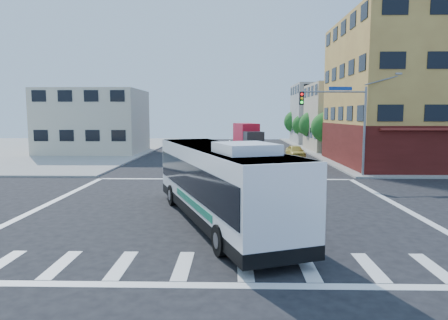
{
  "coord_description": "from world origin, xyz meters",
  "views": [
    {
      "loc": [
        0.6,
        -20.39,
        4.84
      ],
      "look_at": [
        0.04,
        4.67,
        2.01
      ],
      "focal_mm": 32.0,
      "sensor_mm": 36.0,
      "label": 1
    }
  ],
  "objects": [
    {
      "name": "box_truck",
      "position": [
        2.69,
        35.57,
        1.78
      ],
      "size": [
        4.16,
        8.47,
        3.67
      ],
      "rotation": [
        0.0,
        0.0,
        0.23
      ],
      "color": "#26262B",
      "rests_on": "ground"
    },
    {
      "name": "signal_mast_ne",
      "position": [
        9.08,
        10.62,
        4.98
      ],
      "size": [
        7.91,
        1.13,
        8.07
      ],
      "color": "gray",
      "rests_on": "ground"
    },
    {
      "name": "street_tree_c",
      "position": [
        11.9,
        43.92,
        3.46
      ],
      "size": [
        3.4,
        3.4,
        5.29
      ],
      "color": "#3A2415",
      "rests_on": "ground"
    },
    {
      "name": "ground",
      "position": [
        0.0,
        0.0,
        0.0
      ],
      "size": [
        120.0,
        120.0,
        0.0
      ],
      "primitive_type": "plane",
      "color": "black",
      "rests_on": "ground"
    },
    {
      "name": "parked_car",
      "position": [
        7.69,
        24.73,
        0.73
      ],
      "size": [
        1.94,
        4.38,
        1.47
      ],
      "primitive_type": "imported",
      "rotation": [
        0.0,
        0.0,
        0.05
      ],
      "color": "gold",
      "rests_on": "ground"
    },
    {
      "name": "street_tree_a",
      "position": [
        11.9,
        27.92,
        3.59
      ],
      "size": [
        3.6,
        3.6,
        5.53
      ],
      "color": "#3A2415",
      "rests_on": "ground"
    },
    {
      "name": "building_east_near",
      "position": [
        16.98,
        33.98,
        4.51
      ],
      "size": [
        12.06,
        10.06,
        9.0
      ],
      "color": "#B9AD8D",
      "rests_on": "ground"
    },
    {
      "name": "street_tree_b",
      "position": [
        11.9,
        35.92,
        3.75
      ],
      "size": [
        3.8,
        3.8,
        5.79
      ],
      "color": "#3A2415",
      "rests_on": "ground"
    },
    {
      "name": "street_tree_d",
      "position": [
        11.9,
        51.92,
        3.88
      ],
      "size": [
        4.0,
        4.0,
        6.03
      ],
      "color": "#3A2415",
      "rests_on": "ground"
    },
    {
      "name": "transit_bus",
      "position": [
        -0.03,
        -2.8,
        1.87
      ],
      "size": [
        7.01,
        13.07,
        3.82
      ],
      "rotation": [
        0.0,
        0.0,
        0.35
      ],
      "color": "black",
      "rests_on": "ground"
    },
    {
      "name": "corner_building_ne",
      "position": [
        19.99,
        18.48,
        5.89
      ],
      "size": [
        18.1,
        15.44,
        14.0
      ],
      "color": "gold",
      "rests_on": "ground"
    },
    {
      "name": "building_east_far",
      "position": [
        16.98,
        47.98,
        5.01
      ],
      "size": [
        12.06,
        10.06,
        10.0
      ],
      "color": "#ACADA7",
      "rests_on": "ground"
    },
    {
      "name": "building_west",
      "position": [
        -17.02,
        29.98,
        4.01
      ],
      "size": [
        12.06,
        10.06,
        8.0
      ],
      "color": "beige",
      "rests_on": "ground"
    }
  ]
}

